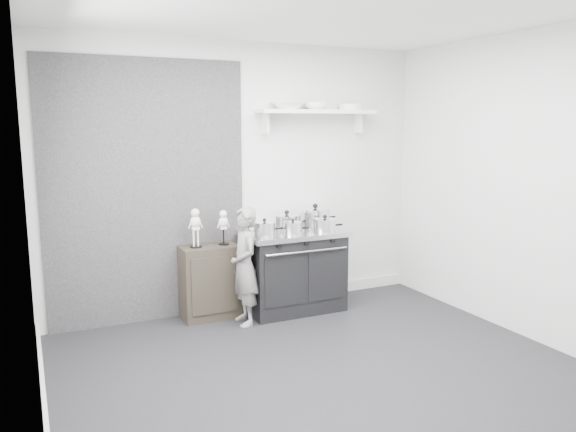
% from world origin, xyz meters
% --- Properties ---
extents(ground, '(4.00, 4.00, 0.00)m').
position_xyz_m(ground, '(0.00, 0.00, 0.00)').
color(ground, black).
rests_on(ground, ground).
extents(room_shell, '(4.02, 3.62, 2.71)m').
position_xyz_m(room_shell, '(-0.09, 0.15, 1.64)').
color(room_shell, silver).
rests_on(room_shell, ground).
extents(wall_shelf, '(1.30, 0.26, 0.24)m').
position_xyz_m(wall_shelf, '(0.80, 1.68, 2.01)').
color(wall_shelf, white).
rests_on(wall_shelf, room_shell).
extents(stove, '(1.03, 0.64, 0.82)m').
position_xyz_m(stove, '(0.43, 1.48, 0.42)').
color(stove, black).
rests_on(stove, ground).
extents(side_cabinet, '(0.56, 0.32, 0.72)m').
position_xyz_m(side_cabinet, '(-0.41, 1.61, 0.36)').
color(side_cabinet, black).
rests_on(side_cabinet, ground).
extents(child, '(0.29, 0.43, 1.13)m').
position_xyz_m(child, '(-0.16, 1.30, 0.57)').
color(child, slate).
rests_on(child, ground).
extents(pot_front_left, '(0.30, 0.21, 0.18)m').
position_xyz_m(pot_front_left, '(0.07, 1.37, 0.89)').
color(pot_front_left, silver).
rests_on(pot_front_left, stove).
extents(pot_back_left, '(0.37, 0.28, 0.20)m').
position_xyz_m(pot_back_left, '(0.41, 1.58, 0.90)').
color(pot_back_left, silver).
rests_on(pot_back_left, stove).
extents(pot_back_right, '(0.39, 0.31, 0.25)m').
position_xyz_m(pot_back_right, '(0.75, 1.59, 0.92)').
color(pot_back_right, silver).
rests_on(pot_back_right, stove).
extents(pot_front_right, '(0.32, 0.23, 0.17)m').
position_xyz_m(pot_front_right, '(0.70, 1.30, 0.89)').
color(pot_front_right, silver).
rests_on(pot_front_right, stove).
extents(pot_front_center, '(0.27, 0.18, 0.16)m').
position_xyz_m(pot_front_center, '(0.35, 1.31, 0.89)').
color(pot_front_center, silver).
rests_on(pot_front_center, stove).
extents(skeleton_full, '(0.12, 0.08, 0.43)m').
position_xyz_m(skeleton_full, '(-0.54, 1.61, 0.94)').
color(skeleton_full, silver).
rests_on(skeleton_full, side_cabinet).
extents(skeleton_torso, '(0.11, 0.07, 0.39)m').
position_xyz_m(skeleton_torso, '(-0.26, 1.61, 0.92)').
color(skeleton_torso, silver).
rests_on(skeleton_torso, side_cabinet).
extents(bowl_large, '(0.32, 0.32, 0.08)m').
position_xyz_m(bowl_large, '(0.46, 1.67, 2.08)').
color(bowl_large, white).
rests_on(bowl_large, wall_shelf).
extents(bowl_small, '(0.24, 0.24, 0.07)m').
position_xyz_m(bowl_small, '(0.78, 1.67, 2.08)').
color(bowl_small, white).
rests_on(bowl_small, wall_shelf).
extents(plate_stack, '(0.25, 0.25, 0.06)m').
position_xyz_m(plate_stack, '(1.20, 1.67, 2.07)').
color(plate_stack, silver).
rests_on(plate_stack, wall_shelf).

